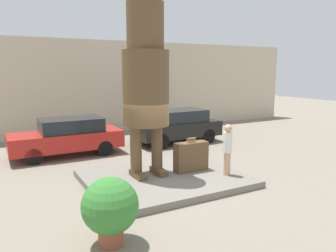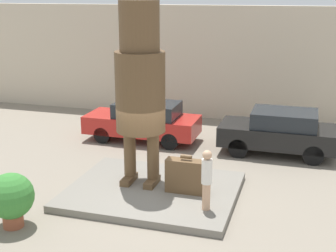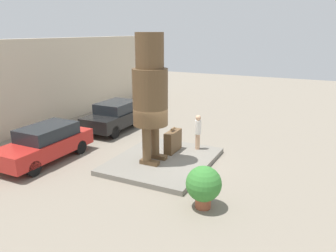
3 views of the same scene
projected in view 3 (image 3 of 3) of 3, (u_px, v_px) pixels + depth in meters
The scene contains 9 objects.
ground_plane at pixel (163, 163), 14.21m from camera, with size 60.00×60.00×0.00m, color gray.
pedestal at pixel (163, 161), 14.18m from camera, with size 4.81×3.96×0.21m.
building_backdrop at pixel (10, 89), 17.32m from camera, with size 28.00×0.60×5.10m.
statue_figure at pixel (150, 89), 13.03m from camera, with size 1.42×1.42×5.27m.
giant_suitcase at pixel (173, 141), 14.86m from camera, with size 1.15×0.38×1.12m.
tourist at pixel (198, 131), 15.04m from camera, with size 0.28×0.28×1.63m.
parked_car_red at pixel (45, 143), 14.27m from camera, with size 4.43×1.75×1.55m.
parked_car_black at pixel (115, 115), 18.72m from camera, with size 4.12×1.87×1.61m.
planter_pot at pixel (204, 185), 10.42m from camera, with size 1.15×1.15×1.42m.
Camera 3 is at (-11.75, -5.99, 5.52)m, focal length 35.00 mm.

